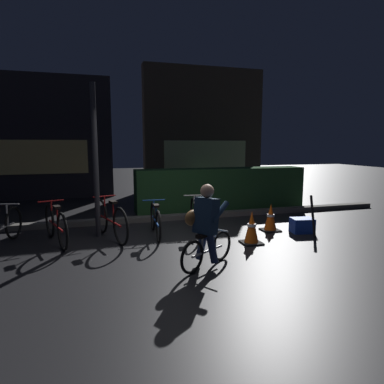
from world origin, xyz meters
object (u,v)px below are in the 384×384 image
(street_post, at_px, (95,162))
(traffic_cone_near, at_px, (252,228))
(blue_crate, at_px, (302,225))
(closed_umbrella, at_px, (313,216))
(parked_bike_center_right, at_px, (155,220))
(traffic_cone_far, at_px, (271,218))
(cyclist, at_px, (205,226))
(parked_bike_leftmost, at_px, (1,228))
(parked_bike_left_mid, at_px, (56,225))
(parked_bike_right_mid, at_px, (196,215))
(parked_bike_center_left, at_px, (110,220))

(street_post, bearing_deg, traffic_cone_near, -25.73)
(blue_crate, height_order, closed_umbrella, closed_umbrella)
(parked_bike_center_right, distance_m, blue_crate, 3.02)
(traffic_cone_far, bearing_deg, cyclist, -141.57)
(street_post, distance_m, parked_bike_leftmost, 2.04)
(parked_bike_leftmost, xyz_separation_m, blue_crate, (5.72, -0.70, -0.18))
(parked_bike_left_mid, distance_m, parked_bike_center_right, 1.85)
(traffic_cone_far, bearing_deg, street_post, 170.37)
(traffic_cone_near, bearing_deg, parked_bike_right_mid, 122.27)
(parked_bike_center_left, distance_m, traffic_cone_near, 2.69)
(parked_bike_center_left, distance_m, cyclist, 2.33)
(street_post, bearing_deg, parked_bike_leftmost, -173.34)
(street_post, height_order, parked_bike_right_mid, street_post)
(blue_crate, bearing_deg, traffic_cone_far, 151.24)
(traffic_cone_near, bearing_deg, blue_crate, 16.45)
(parked_bike_leftmost, bearing_deg, parked_bike_right_mid, -75.99)
(traffic_cone_far, bearing_deg, parked_bike_center_left, 173.86)
(parked_bike_left_mid, bearing_deg, parked_bike_center_left, -106.57)
(parked_bike_leftmost, bearing_deg, traffic_cone_near, -90.72)
(parked_bike_left_mid, relative_size, traffic_cone_far, 2.75)
(parked_bike_left_mid, xyz_separation_m, closed_umbrella, (4.86, -0.88, 0.05))
(street_post, relative_size, parked_bike_left_mid, 1.87)
(parked_bike_left_mid, bearing_deg, parked_bike_right_mid, -106.02)
(parked_bike_center_left, bearing_deg, traffic_cone_far, -113.47)
(closed_umbrella, bearing_deg, parked_bike_right_mid, 84.27)
(parked_bike_center_left, bearing_deg, cyclist, -163.87)
(parked_bike_left_mid, bearing_deg, street_post, -88.47)
(parked_bike_left_mid, height_order, parked_bike_right_mid, parked_bike_left_mid)
(parked_bike_center_right, bearing_deg, parked_bike_leftmost, 91.35)
(parked_bike_right_mid, distance_m, traffic_cone_near, 1.35)
(traffic_cone_far, bearing_deg, closed_umbrella, -41.91)
(traffic_cone_near, bearing_deg, traffic_cone_far, 41.70)
(parked_bike_leftmost, relative_size, closed_umbrella, 1.83)
(traffic_cone_near, height_order, closed_umbrella, closed_umbrella)
(closed_umbrella, bearing_deg, cyclist, 130.48)
(closed_umbrella, bearing_deg, parked_bike_leftmost, 99.75)
(street_post, bearing_deg, parked_bike_left_mid, -160.14)
(street_post, bearing_deg, parked_bike_center_right, -14.69)
(traffic_cone_near, bearing_deg, parked_bike_center_left, 156.80)
(parked_bike_right_mid, relative_size, traffic_cone_near, 2.59)
(parked_bike_leftmost, height_order, parked_bike_center_right, parked_bike_leftmost)
(parked_bike_center_left, bearing_deg, street_post, 26.03)
(street_post, xyz_separation_m, cyclist, (1.50, -2.17, -0.85))
(parked_bike_right_mid, height_order, closed_umbrella, closed_umbrella)
(blue_crate, distance_m, closed_umbrella, 0.36)
(street_post, xyz_separation_m, closed_umbrella, (4.11, -1.15, -1.09))
(street_post, xyz_separation_m, parked_bike_right_mid, (1.98, -0.16, -1.15))
(cyclist, xyz_separation_m, closed_umbrella, (2.61, 1.02, -0.23))
(parked_bike_leftmost, bearing_deg, street_post, -69.87)
(parked_bike_leftmost, relative_size, parked_bike_right_mid, 0.99)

